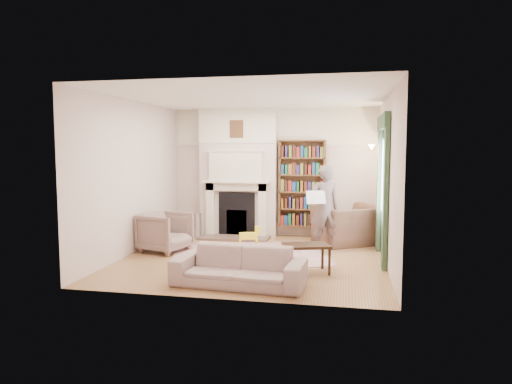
% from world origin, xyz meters
% --- Properties ---
extents(floor, '(4.50, 4.50, 0.00)m').
position_xyz_m(floor, '(0.00, 0.00, 0.00)').
color(floor, brown).
rests_on(floor, ground).
extents(ceiling, '(4.50, 4.50, 0.00)m').
position_xyz_m(ceiling, '(0.00, 0.00, 2.80)').
color(ceiling, white).
rests_on(ceiling, wall_back).
extents(wall_back, '(4.50, 0.00, 4.50)m').
position_xyz_m(wall_back, '(0.00, 2.25, 1.40)').
color(wall_back, beige).
rests_on(wall_back, floor).
extents(wall_front, '(4.50, 0.00, 4.50)m').
position_xyz_m(wall_front, '(0.00, -2.25, 1.40)').
color(wall_front, beige).
rests_on(wall_front, floor).
extents(wall_left, '(0.00, 4.50, 4.50)m').
position_xyz_m(wall_left, '(-2.25, 0.00, 1.40)').
color(wall_left, beige).
rests_on(wall_left, floor).
extents(wall_right, '(0.00, 4.50, 4.50)m').
position_xyz_m(wall_right, '(2.25, 0.00, 1.40)').
color(wall_right, beige).
rests_on(wall_right, floor).
extents(fireplace, '(1.70, 0.58, 2.80)m').
position_xyz_m(fireplace, '(-0.75, 2.05, 1.39)').
color(fireplace, beige).
rests_on(fireplace, floor).
extents(bookcase, '(1.00, 0.24, 1.85)m').
position_xyz_m(bookcase, '(0.65, 2.12, 1.18)').
color(bookcase, brown).
rests_on(bookcase, floor).
extents(window, '(0.02, 0.90, 1.30)m').
position_xyz_m(window, '(2.23, 0.40, 1.45)').
color(window, silver).
rests_on(window, wall_right).
extents(curtain_left, '(0.07, 0.32, 2.40)m').
position_xyz_m(curtain_left, '(2.20, -0.30, 1.20)').
color(curtain_left, '#2A422B').
rests_on(curtain_left, floor).
extents(curtain_right, '(0.07, 0.32, 2.40)m').
position_xyz_m(curtain_right, '(2.20, 1.10, 1.20)').
color(curtain_right, '#2A422B').
rests_on(curtain_right, floor).
extents(pelmet, '(0.09, 1.70, 0.24)m').
position_xyz_m(pelmet, '(2.19, 0.40, 2.38)').
color(pelmet, '#2A422B').
rests_on(pelmet, wall_right).
extents(wall_sconce, '(0.20, 0.24, 0.24)m').
position_xyz_m(wall_sconce, '(2.03, 1.50, 1.90)').
color(wall_sconce, gold).
rests_on(wall_sconce, wall_right).
extents(rug, '(3.24, 2.84, 0.01)m').
position_xyz_m(rug, '(-0.14, 0.25, 0.01)').
color(rug, beige).
rests_on(rug, floor).
extents(armchair_reading, '(1.57, 1.52, 0.78)m').
position_xyz_m(armchair_reading, '(1.64, 1.54, 0.39)').
color(armchair_reading, '#51322B').
rests_on(armchair_reading, floor).
extents(armchair_left, '(0.99, 0.98, 0.74)m').
position_xyz_m(armchair_left, '(-1.73, 0.20, 0.37)').
color(armchair_left, gray).
rests_on(armchair_left, floor).
extents(sofa, '(1.90, 0.86, 0.54)m').
position_xyz_m(sofa, '(0.13, -1.63, 0.27)').
color(sofa, '#C0B19F').
rests_on(sofa, floor).
extents(man_reading, '(0.69, 0.58, 1.62)m').
position_xyz_m(man_reading, '(1.19, 0.94, 0.81)').
color(man_reading, '#5F4F4C').
rests_on(man_reading, floor).
extents(newspaper, '(0.38, 0.23, 0.24)m').
position_xyz_m(newspaper, '(1.04, 0.74, 1.03)').
color(newspaper, white).
rests_on(newspaper, man_reading).
extents(coffee_table, '(0.81, 0.65, 0.45)m').
position_xyz_m(coffee_table, '(0.99, -0.77, 0.23)').
color(coffee_table, '#302110').
rests_on(coffee_table, floor).
extents(paraffin_heater, '(0.28, 0.28, 0.55)m').
position_xyz_m(paraffin_heater, '(-1.55, 1.46, 0.28)').
color(paraffin_heater, '#999BA0').
rests_on(paraffin_heater, floor).
extents(rocking_horse, '(0.57, 0.38, 0.46)m').
position_xyz_m(rocking_horse, '(-0.21, 0.56, 0.23)').
color(rocking_horse, yellow).
rests_on(rocking_horse, rug).
extents(board_game, '(0.46, 0.46, 0.03)m').
position_xyz_m(board_game, '(-0.78, -0.37, 0.03)').
color(board_game, '#EBD653').
rests_on(board_game, rug).
extents(game_box_lid, '(0.34, 0.28, 0.05)m').
position_xyz_m(game_box_lid, '(-0.80, 0.06, 0.04)').
color(game_box_lid, '#A81E13').
rests_on(game_box_lid, rug).
extents(comic_annuals, '(0.72, 0.29, 0.02)m').
position_xyz_m(comic_annuals, '(0.11, -0.46, 0.02)').
color(comic_annuals, red).
rests_on(comic_annuals, rug).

